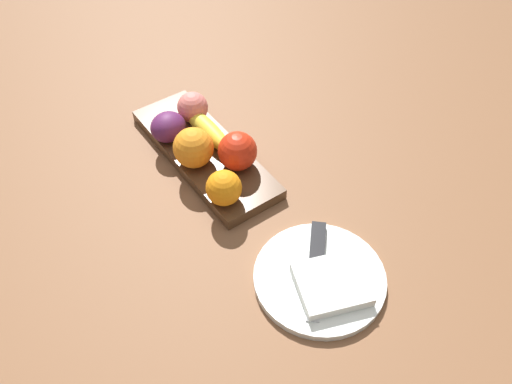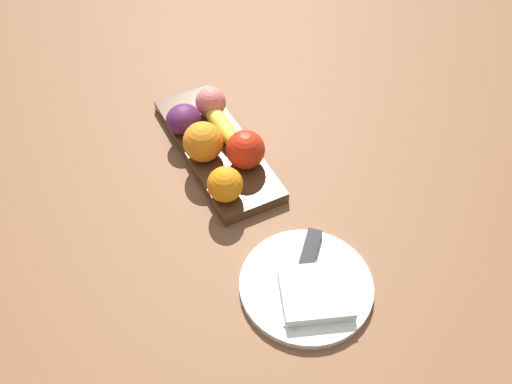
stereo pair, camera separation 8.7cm
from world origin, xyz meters
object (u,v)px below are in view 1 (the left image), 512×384
orange_near_banana (193,148)px  dinner_plate (319,278)px  orange_near_apple (224,188)px  banana (207,129)px  folded_napkin (331,284)px  apple (237,151)px  knife (317,254)px  peach (193,107)px  grape_bunch (168,127)px  fruit_tray (204,152)px

orange_near_banana → dinner_plate: orange_near_banana is taller
orange_near_apple → orange_near_banana: size_ratio=0.84×
banana → folded_napkin: bearing=-4.1°
apple → knife: 0.24m
orange_near_apple → dinner_plate: 0.22m
orange_near_apple → orange_near_banana: (-0.11, 0.01, 0.01)m
orange_near_apple → orange_near_banana: bearing=176.7°
apple → peach: bearing=179.5°
orange_near_banana → folded_napkin: bearing=5.5°
peach → knife: bearing=-1.2°
orange_near_banana → knife: 0.30m
apple → grape_bunch: (-0.14, -0.07, -0.01)m
banana → knife: (0.34, -0.00, -0.02)m
banana → folded_napkin: banana is taller
peach → knife: peach is taller
orange_near_banana → grape_bunch: 0.09m
apple → folded_napkin: apple is taller
orange_near_apple → peach: orange_near_apple is taller
knife → grape_bunch: bearing=-128.1°
folded_napkin → orange_near_banana: bearing=-174.5°
fruit_tray → folded_napkin: (0.37, -0.00, 0.01)m
dinner_plate → orange_near_banana: bearing=-174.0°
knife → apple: bearing=-138.6°
fruit_tray → orange_near_banana: (0.02, -0.03, 0.05)m
dinner_plate → folded_napkin: bearing=0.0°
banana → grape_bunch: grape_bunch is taller
apple → knife: apple is taller
apple → orange_near_apple: 0.09m
grape_bunch → knife: size_ratio=0.48×
fruit_tray → knife: size_ratio=2.44×
knife → peach: bearing=-138.2°
dinner_plate → apple: bearing=174.2°
apple → banana: apple is taller
fruit_tray → knife: (0.31, 0.02, 0.01)m
apple → grape_bunch: bearing=-155.0°
orange_near_apple → fruit_tray: bearing=163.4°
orange_near_banana → knife: (0.29, 0.05, -0.04)m
fruit_tray → orange_near_apple: orange_near_apple is taller
banana → knife: 0.34m
grape_bunch → peach: bearing=106.7°
fruit_tray → dinner_plate: (0.34, -0.00, -0.00)m
fruit_tray → grape_bunch: 0.08m
orange_near_apple → folded_napkin: bearing=9.5°
apple → peach: size_ratio=1.18×
orange_near_apple → grape_bunch: size_ratio=0.89×
fruit_tray → dinner_plate: size_ratio=1.71×
dinner_plate → folded_napkin: (0.03, 0.00, 0.02)m
folded_napkin → grape_bunch: bearing=-175.0°
apple → orange_near_banana: 0.08m
orange_near_banana → folded_napkin: 0.35m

